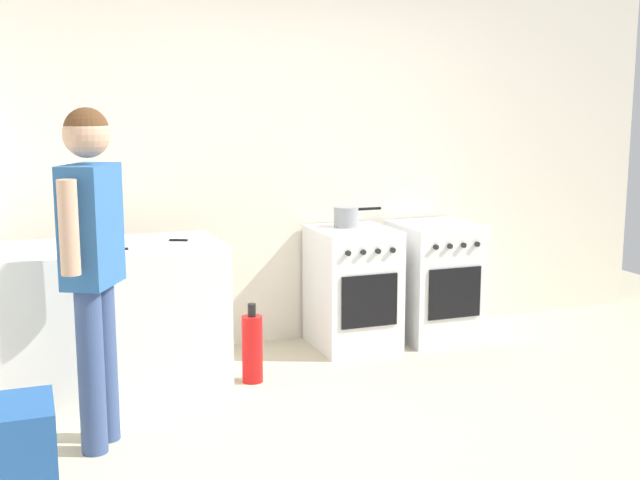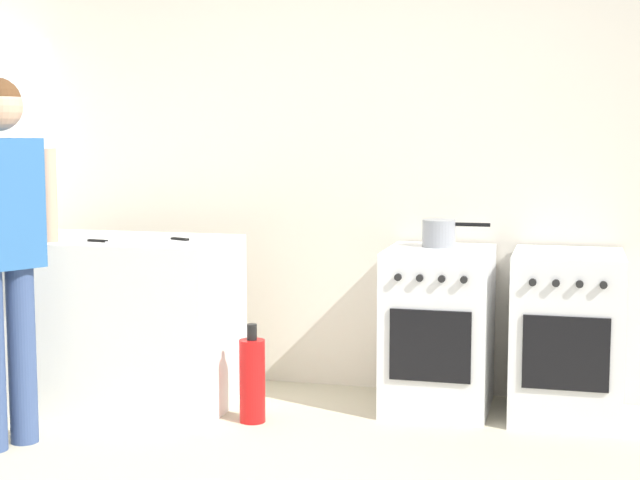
{
  "view_description": "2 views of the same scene",
  "coord_description": "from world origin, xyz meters",
  "views": [
    {
      "loc": [
        -1.79,
        -3.53,
        1.72
      ],
      "look_at": [
        -0.22,
        0.71,
        0.94
      ],
      "focal_mm": 45.0,
      "sensor_mm": 36.0,
      "label": 1
    },
    {
      "loc": [
        1.01,
        -3.47,
        1.47
      ],
      "look_at": [
        -0.06,
        0.69,
        0.98
      ],
      "focal_mm": 55.0,
      "sensor_mm": 36.0,
      "label": 2
    }
  ],
  "objects": [
    {
      "name": "pot",
      "position": [
        0.34,
        1.67,
        0.92
      ],
      "size": [
        0.36,
        0.18,
        0.14
      ],
      "color": "gray",
      "rests_on": "oven_left"
    },
    {
      "name": "back_wall",
      "position": [
        0.0,
        1.95,
        1.3
      ],
      "size": [
        6.0,
        0.1,
        2.6
      ],
      "primitive_type": "cube",
      "color": "silver",
      "rests_on": "ground"
    },
    {
      "name": "knife_utility",
      "position": [
        -0.99,
        1.22,
        0.9
      ],
      "size": [
        0.24,
        0.13,
        0.01
      ],
      "color": "silver",
      "rests_on": "counter_unit"
    },
    {
      "name": "oven_right",
      "position": [
        1.0,
        1.58,
        0.43
      ],
      "size": [
        0.54,
        0.62,
        0.85
      ],
      "color": "white",
      "rests_on": "ground"
    },
    {
      "name": "counter_unit",
      "position": [
        -1.35,
        1.2,
        0.45
      ],
      "size": [
        1.3,
        0.7,
        0.9
      ],
      "primitive_type": "cube",
      "color": "white",
      "rests_on": "ground"
    },
    {
      "name": "knife_paring",
      "position": [
        -1.28,
        1.02,
        0.91
      ],
      "size": [
        0.21,
        0.06,
        0.01
      ],
      "color": "silver",
      "rests_on": "counter_unit"
    },
    {
      "name": "fire_extinguisher",
      "position": [
        -0.52,
        1.1,
        0.22
      ],
      "size": [
        0.13,
        0.13,
        0.5
      ],
      "color": "red",
      "rests_on": "ground"
    },
    {
      "name": "ground_plane",
      "position": [
        0.0,
        0.0,
        0.0
      ],
      "size": [
        8.0,
        8.0,
        0.0
      ],
      "primitive_type": "plane",
      "color": "beige"
    },
    {
      "name": "oven_left",
      "position": [
        0.35,
        1.58,
        0.43
      ],
      "size": [
        0.54,
        0.62,
        0.85
      ],
      "color": "white",
      "rests_on": "ground"
    },
    {
      "name": "person",
      "position": [
        -1.5,
        0.45,
        1.03
      ],
      "size": [
        0.34,
        0.51,
        1.7
      ],
      "color": "#384C7A",
      "rests_on": "ground"
    }
  ]
}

